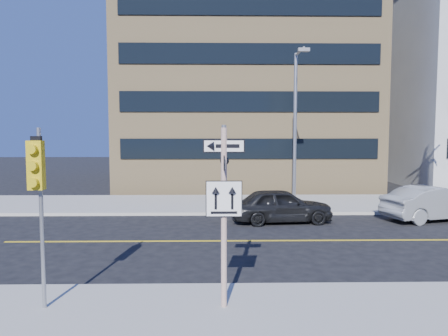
{
  "coord_description": "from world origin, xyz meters",
  "views": [
    {
      "loc": [
        -0.18,
        -12.01,
        4.05
      ],
      "look_at": [
        0.12,
        4.0,
        2.74
      ],
      "focal_mm": 35.0,
      "sensor_mm": 36.0,
      "label": 1
    }
  ],
  "objects_px": {
    "traffic_signal": "(37,180)",
    "parked_car_a": "(281,205)",
    "streetlight_a": "(296,119)",
    "sign_pole": "(224,206)",
    "parked_car_b": "(434,203)"
  },
  "relations": [
    {
      "from": "traffic_signal",
      "to": "streetlight_a",
      "type": "xyz_separation_m",
      "value": [
        8.0,
        13.42,
        1.73
      ]
    },
    {
      "from": "parked_car_b",
      "to": "streetlight_a",
      "type": "xyz_separation_m",
      "value": [
        -5.86,
        3.1,
        3.96
      ]
    },
    {
      "from": "traffic_signal",
      "to": "parked_car_a",
      "type": "distance_m",
      "value": 12.28
    },
    {
      "from": "parked_car_b",
      "to": "streetlight_a",
      "type": "relative_size",
      "value": 0.6
    },
    {
      "from": "parked_car_b",
      "to": "parked_car_a",
      "type": "bearing_deg",
      "value": 76.26
    },
    {
      "from": "sign_pole",
      "to": "parked_car_a",
      "type": "relative_size",
      "value": 0.9
    },
    {
      "from": "sign_pole",
      "to": "parked_car_a",
      "type": "distance_m",
      "value": 10.37
    },
    {
      "from": "parked_car_a",
      "to": "streetlight_a",
      "type": "relative_size",
      "value": 0.56
    },
    {
      "from": "traffic_signal",
      "to": "parked_car_b",
      "type": "relative_size",
      "value": 0.83
    },
    {
      "from": "parked_car_a",
      "to": "streetlight_a",
      "type": "xyz_separation_m",
      "value": [
        1.24,
        3.42,
        3.99
      ]
    },
    {
      "from": "sign_pole",
      "to": "parked_car_b",
      "type": "relative_size",
      "value": 0.84
    },
    {
      "from": "sign_pole",
      "to": "traffic_signal",
      "type": "height_order",
      "value": "sign_pole"
    },
    {
      "from": "traffic_signal",
      "to": "sign_pole",
      "type": "bearing_deg",
      "value": 2.11
    },
    {
      "from": "parked_car_a",
      "to": "sign_pole",
      "type": "bearing_deg",
      "value": 159.0
    },
    {
      "from": "sign_pole",
      "to": "streetlight_a",
      "type": "bearing_deg",
      "value": 73.23
    }
  ]
}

